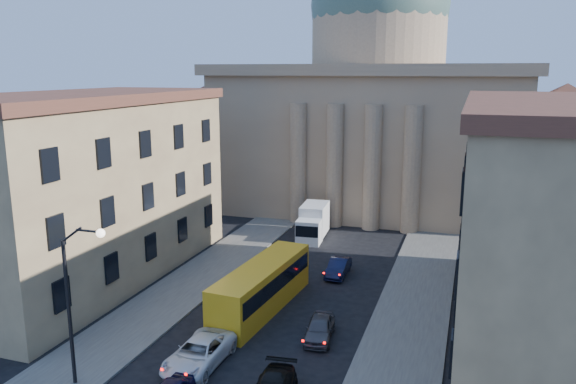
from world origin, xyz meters
name	(u,v)px	position (x,y,z in m)	size (l,w,h in m)	color
sidewalk_left	(159,307)	(-8.50, 18.00, 0.07)	(5.00, 60.00, 0.15)	#4F4C48
sidewalk_right	(403,344)	(8.50, 18.00, 0.07)	(5.00, 60.00, 0.15)	#4F4C48
church	(376,107)	(0.00, 55.47, 11.88)	(68.02, 28.76, 36.60)	#907559
building_left	(86,186)	(-17.00, 22.00, 7.42)	(11.60, 26.60, 14.70)	tan
building_right	(560,222)	(17.00, 22.00, 7.42)	(11.60, 26.60, 14.70)	tan
street_lamp	(76,293)	(-6.97, 8.00, 5.29)	(2.62, 0.44, 8.83)	black
car_left_mid	(199,353)	(-2.15, 11.84, 0.77)	(2.55, 5.53, 1.54)	white
car_right_far	(320,328)	(3.43, 17.20, 0.69)	(1.62, 4.03, 1.37)	#444348
car_right_distant	(338,267)	(1.98, 28.32, 0.68)	(1.44, 4.12, 1.36)	black
city_bus	(262,285)	(-1.57, 20.26, 1.72)	(3.50, 11.55, 3.21)	gold
box_truck	(313,223)	(-2.87, 37.76, 1.54)	(2.79, 6.09, 3.25)	white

